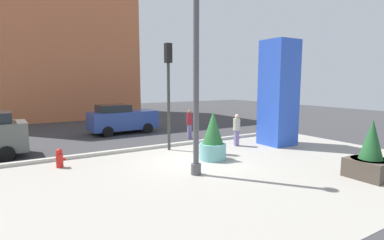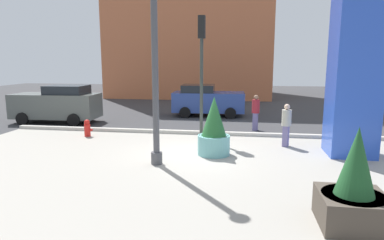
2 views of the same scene
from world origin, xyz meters
TOP-DOWN VIEW (x-y plane):
  - ground_plane at (0.00, 4.00)m, footprint 60.00×60.00m
  - plaza_pavement at (0.00, -2.00)m, footprint 18.00×10.00m
  - curb_strip at (0.00, 3.12)m, footprint 18.00×0.24m
  - lamp_post at (-0.98, -1.48)m, footprint 0.44×0.44m
  - art_pillar_blue at (5.42, 0.66)m, footprint 1.51×1.51m
  - potted_plant_by_pillar at (0.72, -0.11)m, footprint 1.12×1.12m
  - potted_plant_mid_plaza at (3.92, -4.89)m, footprint 1.29×1.29m
  - fire_hydrant at (-4.99, 1.97)m, footprint 0.36×0.26m
  - traffic_light_far_side at (-0.04, 2.46)m, footprint 0.28×0.42m
  - car_curb_west at (-0.42, 8.39)m, footprint 4.28×2.19m
  - pedestrian_crossing at (2.29, 4.44)m, footprint 0.45×0.45m
  - pedestrian_on_sidewalk at (3.36, 1.49)m, footprint 0.46×0.46m
  - highrise_across_street at (-3.22, 20.83)m, footprint 14.41×9.14m

SIDE VIEW (x-z plane):
  - ground_plane at x=0.00m, z-range 0.00..0.00m
  - plaza_pavement at x=0.00m, z-range -0.01..0.01m
  - curb_strip at x=0.00m, z-range 0.00..0.16m
  - fire_hydrant at x=-4.99m, z-range -0.01..0.74m
  - potted_plant_mid_plaza at x=3.92m, z-range -0.26..1.77m
  - potted_plant_by_pillar at x=0.72m, z-range -0.13..1.93m
  - pedestrian_on_sidewalk at x=3.36m, z-range 0.09..1.74m
  - car_curb_west at x=-0.42m, z-range 0.00..1.86m
  - pedestrian_crossing at x=2.29m, z-range 0.10..1.78m
  - art_pillar_blue at x=5.42m, z-range 0.00..5.40m
  - lamp_post at x=-0.98m, z-range -0.08..6.75m
  - traffic_light_far_side at x=-0.04m, z-range 0.85..5.92m
  - highrise_across_street at x=-3.22m, z-range 0.00..18.96m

